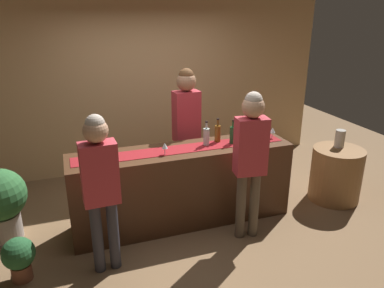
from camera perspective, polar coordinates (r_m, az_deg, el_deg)
The scene contains 17 objects.
ground_plane at distance 4.79m, azimuth -1.39°, elevation -11.56°, with size 10.00×10.00×0.00m, color brown.
back_wall at distance 6.00m, azimuth -7.22°, elevation 9.80°, with size 6.00×0.12×2.90m, color tan.
bar_counter at distance 4.55m, azimuth -1.45°, elevation -6.44°, with size 2.66×0.60×0.96m, color #472B19.
counter_runner_cloth at distance 4.36m, azimuth -1.50°, elevation -0.76°, with size 2.52×0.28×0.01m, color maroon.
wine_bottle_clear at distance 4.45m, azimuth 2.22°, elevation 1.19°, with size 0.07×0.07×0.30m.
wine_bottle_amber at distance 4.56m, azimuth 3.96°, elevation 1.66°, with size 0.07×0.07×0.30m.
wine_bottle_green at distance 4.53m, azimuth 6.27°, elevation 1.43°, with size 0.07×0.07×0.30m.
wine_glass_near_customer at distance 4.79m, azimuth 12.27°, elevation 2.05°, with size 0.07×0.07×0.14m.
wine_glass_mid_counter at distance 4.63m, azimuth 11.43°, elevation 1.49°, with size 0.07×0.07×0.14m.
wine_glass_far_end at distance 4.16m, azimuth -4.21°, elevation -0.32°, with size 0.07×0.07×0.14m.
bartender at distance 4.90m, azimuth -0.86°, elevation 3.79°, with size 0.36×0.25×1.81m.
customer_sipping at distance 4.06m, azimuth 9.00°, elevation -1.07°, with size 0.36×0.24×1.72m.
customer_browsing at distance 3.60m, azimuth -13.93°, elevation -5.30°, with size 0.35×0.23×1.64m.
round_side_table at distance 5.48m, azimuth 21.23°, elevation -4.36°, with size 0.68×0.68×0.74m, color olive.
vase_on_side_table at distance 5.39m, azimuth 21.77°, elevation 0.78°, with size 0.13×0.13×0.24m, color #B7B2A8.
potted_plant_tall at distance 4.71m, azimuth -27.40°, elevation -7.69°, with size 0.59×0.59×0.86m.
potted_plant_small at distance 4.10m, azimuth -25.05°, elevation -15.39°, with size 0.31×0.31×0.46m.
Camera 1 is at (-1.24, -3.87, 2.53)m, focal length 34.72 mm.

